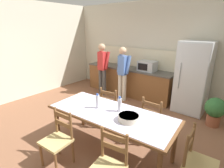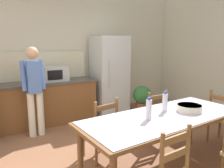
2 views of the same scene
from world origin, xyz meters
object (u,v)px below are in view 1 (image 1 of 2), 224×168
object	(u,v)px
refrigerator	(193,78)
microwave	(147,66)
chair_side_far_left	(111,107)
person_at_sink	(102,66)
dining_table	(110,116)
chair_side_far_right	(154,120)
bottle_near_centre	(98,101)
chair_side_near_left	(58,140)
chair_side_near_right	(109,167)
bottle_off_centre	(120,105)
potted_plant	(215,110)
serving_bowl	(129,117)
chair_head_end	(198,163)
person_at_counter	(123,71)

from	to	relation	value
refrigerator	microwave	world-z (taller)	refrigerator
chair_side_far_left	person_at_sink	size ratio (longest dim) A/B	0.55
dining_table	person_at_sink	size ratio (longest dim) A/B	1.38
chair_side_far_right	chair_side_far_left	bearing A→B (deg)	4.40
refrigerator	dining_table	xyz separation A→B (m)	(-0.64, -2.53, -0.22)
bottle_near_centre	chair_side_near_left	distance (m)	0.89
microwave	chair_side_near_left	size ratio (longest dim) A/B	0.55
microwave	chair_side_near_right	world-z (taller)	microwave
refrigerator	chair_side_near_left	xyz separation A→B (m)	(-1.10, -3.29, -0.47)
chair_side_near_left	bottle_off_centre	bearing A→B (deg)	53.50
chair_side_near_right	potted_plant	world-z (taller)	chair_side_near_right
serving_bowl	chair_side_near_right	distance (m)	0.78
person_at_sink	bottle_off_centre	bearing A→B (deg)	-132.64
microwave	serving_bowl	size ratio (longest dim) A/B	1.56
chair_side_near_left	chair_head_end	xyz separation A→B (m)	(1.87, 0.85, 0.00)
dining_table	person_at_counter	bearing A→B (deg)	120.23
microwave	potted_plant	size ratio (longest dim) A/B	0.75
person_at_sink	chair_side_near_left	bearing A→B (deg)	-151.37
microwave	person_at_sink	distance (m)	1.43
dining_table	person_at_sink	world-z (taller)	person_at_sink
chair_side_near_left	chair_side_far_right	xyz separation A→B (m)	(0.91, 1.53, 0.00)
dining_table	chair_side_far_left	world-z (taller)	chair_side_far_left
microwave	potted_plant	world-z (taller)	microwave
bottle_off_centre	person_at_counter	size ratio (longest dim) A/B	0.17
chair_side_near_left	potted_plant	world-z (taller)	chair_side_near_left
bottle_off_centre	person_at_counter	world-z (taller)	person_at_counter
bottle_near_centre	chair_side_far_left	xyz separation A→B (m)	(-0.26, 0.72, -0.45)
chair_side_far_right	chair_side_near_right	distance (m)	1.47
dining_table	potted_plant	bearing A→B (deg)	58.38
refrigerator	chair_head_end	size ratio (longest dim) A/B	2.01
refrigerator	chair_side_far_left	size ratio (longest dim) A/B	2.01
chair_head_end	person_at_counter	world-z (taller)	person_at_counter
refrigerator	chair_side_far_right	bearing A→B (deg)	-95.95
person_at_sink	person_at_counter	size ratio (longest dim) A/B	1.03
serving_bowl	chair_head_end	xyz separation A→B (m)	(1.01, 0.13, -0.38)
microwave	chair_side_far_right	world-z (taller)	microwave
chair_side_far_right	chair_side_near_right	bearing A→B (deg)	94.38
microwave	chair_side_far_left	distance (m)	1.94
bottle_off_centre	chair_side_near_left	world-z (taller)	bottle_off_centre
chair_side_far_right	potted_plant	distance (m)	1.58
refrigerator	bottle_off_centre	xyz separation A→B (m)	(-0.53, -2.41, -0.02)
serving_bowl	person_at_sink	distance (m)	3.18
dining_table	person_at_sink	bearing A→B (deg)	134.21
refrigerator	person_at_sink	xyz separation A→B (m)	(-2.63, -0.48, 0.02)
chair_side_far_right	person_at_counter	bearing A→B (deg)	-36.73
chair_side_near_right	person_at_counter	world-z (taller)	person_at_counter
dining_table	chair_head_end	xyz separation A→B (m)	(1.41, 0.08, -0.25)
bottle_near_centre	chair_side_far_right	world-z (taller)	bottle_near_centre
chair_side_far_left	dining_table	bearing A→B (deg)	119.22
dining_table	chair_side_near_right	distance (m)	0.92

